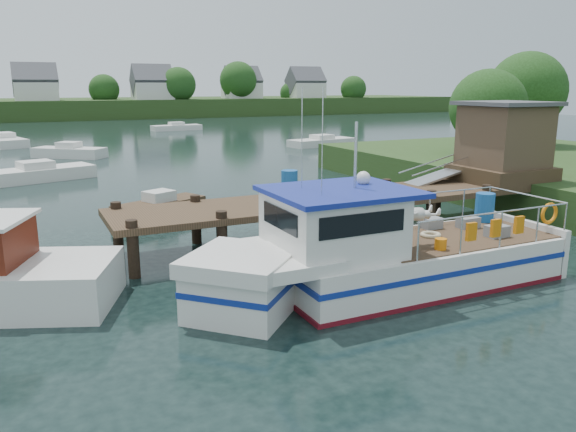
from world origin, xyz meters
name	(u,v)px	position (x,y,z in m)	size (l,w,h in m)	color
ground_plane	(296,242)	(0.00, 0.00, 0.00)	(160.00, 160.00, 0.00)	black
far_shore	(70,104)	(0.01, 82.37, 2.10)	(140.00, 42.55, 9.22)	#2A451C
dock	(453,163)	(6.51, 0.01, 2.24)	(16.60, 3.00, 4.78)	#443020
lobster_boat	(377,255)	(-0.15, -4.91, 0.92)	(10.62, 3.21, 5.05)	silver
moored_rowboat	(160,208)	(-3.26, 5.43, 0.40)	(3.88, 2.68, 1.07)	#443020
moored_far	(177,127)	(8.62, 48.64, 0.36)	(5.81, 2.46, 0.96)	silver
moored_a	(37,173)	(-7.30, 17.05, 0.41)	(6.27, 3.69, 1.09)	silver
moored_b	(69,152)	(-4.80, 27.04, 0.42)	(5.11, 4.56, 1.14)	silver
moored_c	(322,142)	(15.52, 26.31, 0.36)	(6.34, 3.12, 0.96)	silver
moored_d	(3,141)	(-9.21, 38.10, 0.43)	(4.09, 7.12, 1.15)	silver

